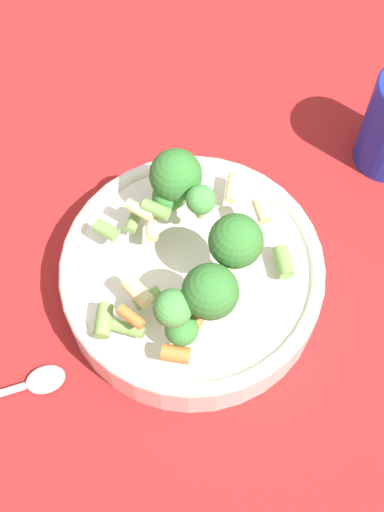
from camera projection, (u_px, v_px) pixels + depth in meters
ground_plane at (192, 289)px, 0.69m from camera, size 3.00×3.00×0.00m
bowl at (192, 276)px, 0.66m from camera, size 0.24×0.24×0.05m
pasta_salad at (195, 246)px, 0.59m from camera, size 0.18×0.19×0.09m
spoon at (12, 390)px, 0.64m from camera, size 0.14×0.10×0.01m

